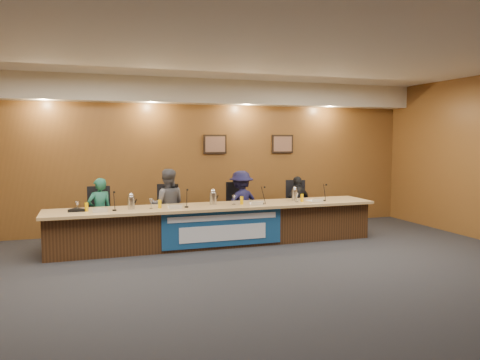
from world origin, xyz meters
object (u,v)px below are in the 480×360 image
at_px(dais_body, 217,226).
at_px(panelist_b, 167,205).
at_px(panelist_d, 298,204).
at_px(office_chair_d, 296,209).
at_px(speakerphone, 76,210).
at_px(banner, 223,228).
at_px(carafe_left, 131,203).
at_px(panelist_a, 100,212).
at_px(office_chair_a, 100,219).
at_px(carafe_mid, 213,199).
at_px(office_chair_c, 240,212).
at_px(carafe_right, 295,195).
at_px(panelist_c, 241,203).
at_px(office_chair_b, 167,215).

bearing_deg(dais_body, panelist_b, 143.19).
bearing_deg(panelist_d, office_chair_d, -108.63).
bearing_deg(speakerphone, banner, -9.08).
bearing_deg(carafe_left, dais_body, 1.73).
height_order(panelist_a, office_chair_a, panelist_a).
bearing_deg(dais_body, banner, -90.00).
bearing_deg(panelist_a, carafe_mid, 144.99).
relative_size(banner, panelist_d, 1.86).
xyz_separation_m(panelist_a, office_chair_c, (2.76, 0.10, -0.15)).
bearing_deg(office_chair_c, carafe_right, -38.57).
bearing_deg(panelist_a, panelist_c, 161.02).
bearing_deg(speakerphone, office_chair_c, 13.11).
bearing_deg(carafe_mid, banner, -81.85).
relative_size(banner, carafe_right, 10.04).
bearing_deg(carafe_mid, panelist_c, 37.67).
height_order(dais_body, office_chair_c, dais_body).
bearing_deg(carafe_right, panelist_d, 58.33).
relative_size(office_chair_c, office_chair_d, 1.00).
height_order(office_chair_b, speakerphone, speakerphone).
distance_m(office_chair_d, carafe_left, 3.61).
relative_size(office_chair_d, speakerphone, 1.50).
xyz_separation_m(office_chair_c, carafe_right, (0.93, -0.65, 0.38)).
relative_size(panelist_b, office_chair_c, 2.91).
distance_m(office_chair_d, carafe_right, 0.83).
bearing_deg(office_chair_b, speakerphone, -139.53).
distance_m(banner, carafe_left, 1.67).
relative_size(banner, office_chair_b, 4.58).
bearing_deg(panelist_b, panelist_d, -170.02).
relative_size(carafe_right, speakerphone, 0.69).
relative_size(office_chair_b, office_chair_d, 1.00).
bearing_deg(panelist_a, banner, 134.66).
relative_size(panelist_a, office_chair_c, 2.62).
xyz_separation_m(carafe_left, speakerphone, (-0.90, 0.03, -0.09)).
xyz_separation_m(office_chair_a, office_chair_d, (4.02, 0.00, 0.00)).
xyz_separation_m(panelist_c, panelist_d, (1.27, 0.00, -0.07)).
distance_m(panelist_b, carafe_right, 2.49).
xyz_separation_m(panelist_a, speakerphone, (-0.39, -0.63, 0.15)).
relative_size(panelist_d, carafe_mid, 5.25).
bearing_deg(office_chair_d, panelist_b, -156.78).
xyz_separation_m(dais_body, carafe_left, (-1.56, -0.05, 0.51)).
distance_m(banner, panelist_a, 2.33).
distance_m(banner, carafe_right, 1.74).
xyz_separation_m(panelist_d, office_chair_d, (0.00, 0.10, -0.11)).
bearing_deg(panelist_d, carafe_right, 39.69).
distance_m(office_chair_b, carafe_left, 1.13).
bearing_deg(carafe_left, panelist_a, 127.78).
height_order(banner, office_chair_c, banner).
bearing_deg(dais_body, office_chair_a, 161.03).
bearing_deg(carafe_right, panelist_b, 167.14).
height_order(dais_body, speakerphone, speakerphone).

